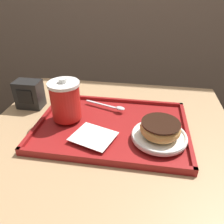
{
  "coord_description": "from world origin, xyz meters",
  "views": [
    {
      "loc": [
        0.1,
        -0.56,
        1.18
      ],
      "look_at": [
        0.01,
        0.03,
        0.82
      ],
      "focal_mm": 35.0,
      "sensor_mm": 36.0,
      "label": 1
    }
  ],
  "objects_px": {
    "coffee_cup_front": "(65,100)",
    "spoon": "(114,107)",
    "donut_chocolate_glazed": "(160,128)",
    "napkin_dispenser": "(29,94)"
  },
  "relations": [
    {
      "from": "coffee_cup_front",
      "to": "donut_chocolate_glazed",
      "type": "xyz_separation_m",
      "value": [
        0.3,
        -0.07,
        -0.03
      ]
    },
    {
      "from": "coffee_cup_front",
      "to": "spoon",
      "type": "relative_size",
      "value": 0.9
    },
    {
      "from": "spoon",
      "to": "napkin_dispenser",
      "type": "height_order",
      "value": "napkin_dispenser"
    },
    {
      "from": "coffee_cup_front",
      "to": "napkin_dispenser",
      "type": "xyz_separation_m",
      "value": [
        -0.18,
        0.09,
        -0.04
      ]
    },
    {
      "from": "coffee_cup_front",
      "to": "donut_chocolate_glazed",
      "type": "bearing_deg",
      "value": -12.29
    },
    {
      "from": "coffee_cup_front",
      "to": "napkin_dispenser",
      "type": "relative_size",
      "value": 1.33
    },
    {
      "from": "spoon",
      "to": "donut_chocolate_glazed",
      "type": "bearing_deg",
      "value": -25.43
    },
    {
      "from": "napkin_dispenser",
      "to": "donut_chocolate_glazed",
      "type": "bearing_deg",
      "value": -17.63
    },
    {
      "from": "donut_chocolate_glazed",
      "to": "napkin_dispenser",
      "type": "bearing_deg",
      "value": 162.37
    },
    {
      "from": "coffee_cup_front",
      "to": "spoon",
      "type": "bearing_deg",
      "value": 29.89
    }
  ]
}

